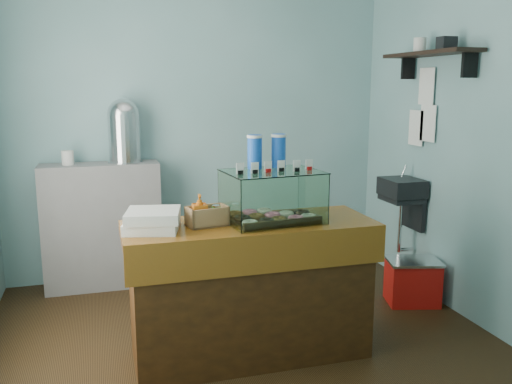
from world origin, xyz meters
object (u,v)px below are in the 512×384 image
object	(u,v)px
counter	(250,289)
coffee_urn	(124,129)
red_cooler	(412,281)
display_case	(270,193)

from	to	relation	value
counter	coffee_urn	size ratio (longest dim) A/B	2.92
red_cooler	display_case	bearing A→B (deg)	-147.42
coffee_urn	counter	bearing A→B (deg)	-66.91
counter	display_case	distance (m)	0.64
counter	red_cooler	distance (m)	1.60
counter	red_cooler	xyz separation A→B (m)	(1.51, 0.46, -0.27)
display_case	counter	bearing A→B (deg)	-172.97
red_cooler	coffee_urn	bearing A→B (deg)	167.88
counter	display_case	xyz separation A→B (m)	(0.15, 0.03, 0.62)
display_case	coffee_urn	xyz separation A→B (m)	(-0.82, 1.56, 0.31)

